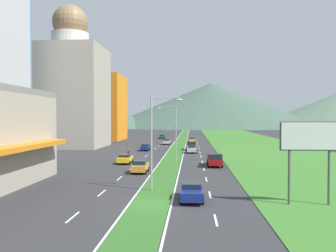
% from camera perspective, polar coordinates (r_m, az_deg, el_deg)
% --- Properties ---
extents(ground_plane, '(600.00, 600.00, 0.00)m').
position_cam_1_polar(ground_plane, '(29.12, -2.98, -12.83)').
color(ground_plane, '#2D2D30').
extents(grass_median, '(3.20, 240.00, 0.06)m').
position_cam_1_polar(grass_median, '(88.38, 1.76, -3.29)').
color(grass_median, '#2D6023').
rests_on(grass_median, ground_plane).
extents(grass_verge_right, '(24.00, 240.00, 0.06)m').
position_cam_1_polar(grass_verge_right, '(89.96, 15.00, -3.25)').
color(grass_verge_right, '#387028').
rests_on(grass_verge_right, ground_plane).
extents(lane_dash_left_2, '(0.16, 2.80, 0.01)m').
position_cam_1_polar(lane_dash_left_2, '(26.46, -15.48, -14.31)').
color(lane_dash_left_2, silver).
rests_on(lane_dash_left_2, ground_plane).
extents(lane_dash_left_3, '(0.16, 2.80, 0.01)m').
position_cam_1_polar(lane_dash_left_3, '(33.89, -10.88, -10.82)').
color(lane_dash_left_3, silver).
rests_on(lane_dash_left_3, ground_plane).
extents(lane_dash_left_4, '(0.16, 2.80, 0.01)m').
position_cam_1_polar(lane_dash_left_4, '(41.53, -8.02, -8.55)').
color(lane_dash_left_4, silver).
rests_on(lane_dash_left_4, ground_plane).
extents(lane_dash_left_5, '(0.16, 2.80, 0.01)m').
position_cam_1_polar(lane_dash_left_5, '(49.28, -6.07, -6.99)').
color(lane_dash_left_5, silver).
rests_on(lane_dash_left_5, ground_plane).
extents(lane_dash_left_6, '(0.16, 2.80, 0.01)m').
position_cam_1_polar(lane_dash_left_6, '(57.10, -4.66, -5.84)').
color(lane_dash_left_6, silver).
rests_on(lane_dash_left_6, ground_plane).
extents(lane_dash_left_7, '(0.16, 2.80, 0.01)m').
position_cam_1_polar(lane_dash_left_7, '(64.96, -3.59, -4.97)').
color(lane_dash_left_7, silver).
rests_on(lane_dash_left_7, ground_plane).
extents(lane_dash_left_8, '(0.16, 2.80, 0.01)m').
position_cam_1_polar(lane_dash_left_8, '(72.85, -2.76, -4.29)').
color(lane_dash_left_8, silver).
rests_on(lane_dash_left_8, ground_plane).
extents(lane_dash_left_9, '(0.16, 2.80, 0.01)m').
position_cam_1_polar(lane_dash_left_9, '(80.76, -2.09, -3.74)').
color(lane_dash_left_9, silver).
rests_on(lane_dash_left_9, ground_plane).
extents(lane_dash_left_10, '(0.16, 2.80, 0.01)m').
position_cam_1_polar(lane_dash_left_10, '(88.69, -1.54, -3.28)').
color(lane_dash_left_10, silver).
rests_on(lane_dash_left_10, ground_plane).
extents(lane_dash_left_11, '(0.16, 2.80, 0.01)m').
position_cam_1_polar(lane_dash_left_11, '(96.63, -1.09, -2.91)').
color(lane_dash_left_11, silver).
rests_on(lane_dash_left_11, ground_plane).
extents(lane_dash_left_12, '(0.16, 2.80, 0.01)m').
position_cam_1_polar(lane_dash_left_12, '(104.58, -0.70, -2.58)').
color(lane_dash_left_12, silver).
rests_on(lane_dash_left_12, ground_plane).
extents(lane_dash_left_13, '(0.16, 2.80, 0.01)m').
position_cam_1_polar(lane_dash_left_13, '(112.53, -0.36, -2.31)').
color(lane_dash_left_13, silver).
rests_on(lane_dash_left_13, ground_plane).
extents(lane_dash_right_2, '(0.16, 2.80, 0.01)m').
position_cam_1_polar(lane_dash_right_2, '(25.10, 7.91, -15.14)').
color(lane_dash_right_2, silver).
rests_on(lane_dash_right_2, ground_plane).
extents(lane_dash_right_3, '(0.16, 2.80, 0.01)m').
position_cam_1_polar(lane_dash_right_3, '(32.84, 6.94, -11.20)').
color(lane_dash_right_3, silver).
rests_on(lane_dash_right_3, ground_plane).
extents(lane_dash_right_4, '(0.16, 2.80, 0.01)m').
position_cam_1_polar(lane_dash_right_4, '(40.67, 6.35, -8.76)').
color(lane_dash_right_4, silver).
rests_on(lane_dash_right_4, ground_plane).
extents(lane_dash_right_5, '(0.16, 2.80, 0.01)m').
position_cam_1_polar(lane_dash_right_5, '(48.56, 5.96, -7.11)').
color(lane_dash_right_5, silver).
rests_on(lane_dash_right_5, ground_plane).
extents(lane_dash_right_6, '(0.16, 2.80, 0.01)m').
position_cam_1_polar(lane_dash_right_6, '(56.48, 5.68, -5.92)').
color(lane_dash_right_6, silver).
rests_on(lane_dash_right_6, ground_plane).
extents(lane_dash_right_7, '(0.16, 2.80, 0.01)m').
position_cam_1_polar(lane_dash_right_7, '(64.42, 5.47, -5.03)').
color(lane_dash_right_7, silver).
rests_on(lane_dash_right_7, ground_plane).
extents(lane_dash_right_8, '(0.16, 2.80, 0.01)m').
position_cam_1_polar(lane_dash_right_8, '(72.37, 5.31, -4.33)').
color(lane_dash_right_8, silver).
rests_on(lane_dash_right_8, ground_plane).
extents(lane_dash_right_9, '(0.16, 2.80, 0.01)m').
position_cam_1_polar(lane_dash_right_9, '(80.33, 5.18, -3.77)').
color(lane_dash_right_9, silver).
rests_on(lane_dash_right_9, ground_plane).
extents(lane_dash_right_10, '(0.16, 2.80, 0.01)m').
position_cam_1_polar(lane_dash_right_10, '(88.30, 5.07, -3.31)').
color(lane_dash_right_10, silver).
rests_on(lane_dash_right_10, ground_plane).
extents(lane_dash_right_11, '(0.16, 2.80, 0.01)m').
position_cam_1_polar(lane_dash_right_11, '(96.27, 4.98, -2.93)').
color(lane_dash_right_11, silver).
rests_on(lane_dash_right_11, ground_plane).
extents(lane_dash_right_12, '(0.16, 2.80, 0.01)m').
position_cam_1_polar(lane_dash_right_12, '(104.24, 4.90, -2.60)').
color(lane_dash_right_12, silver).
rests_on(lane_dash_right_12, ground_plane).
extents(lane_dash_right_13, '(0.16, 2.80, 0.01)m').
position_cam_1_polar(lane_dash_right_13, '(112.22, 4.84, -2.32)').
color(lane_dash_right_13, silver).
rests_on(lane_dash_right_13, ground_plane).
extents(edge_line_median_left, '(0.16, 240.00, 0.01)m').
position_cam_1_polar(edge_line_median_left, '(88.46, 0.62, -3.30)').
color(edge_line_median_left, silver).
rests_on(edge_line_median_left, ground_plane).
extents(edge_line_median_right, '(0.16, 240.00, 0.01)m').
position_cam_1_polar(edge_line_median_right, '(88.33, 2.89, -3.30)').
color(edge_line_median_right, silver).
rests_on(edge_line_median_right, ground_plane).
extents(domed_building, '(16.20, 16.20, 34.73)m').
position_cam_1_polar(domed_building, '(88.37, -15.80, 5.94)').
color(domed_building, '#9E9384').
rests_on(domed_building, ground_plane).
extents(midrise_colored, '(16.13, 16.13, 20.89)m').
position_cam_1_polar(midrise_colored, '(114.62, -11.47, 2.95)').
color(midrise_colored, orange).
rests_on(midrise_colored, ground_plane).
extents(hill_far_left, '(130.16, 130.16, 27.50)m').
position_cam_1_polar(hill_far_left, '(273.35, -15.38, 2.66)').
color(hill_far_left, '#3D5647').
rests_on(hill_far_left, ground_plane).
extents(hill_far_center, '(176.06, 176.06, 36.70)m').
position_cam_1_polar(hill_far_center, '(292.34, 7.15, 3.50)').
color(hill_far_center, '#3D5647').
rests_on(hill_far_center, ground_plane).
extents(street_lamp_near, '(3.11, 0.42, 9.26)m').
position_cam_1_polar(street_lamp_near, '(33.65, -2.18, -1.70)').
color(street_lamp_near, '#99999E').
rests_on(street_lamp_near, ground_plane).
extents(street_lamp_mid, '(3.15, 0.47, 9.05)m').
position_cam_1_polar(street_lamp_mid, '(55.56, 0.94, -0.61)').
color(street_lamp_mid, '#99999E').
rests_on(street_lamp_mid, ground_plane).
extents(billboard_roadside, '(4.71, 0.28, 6.86)m').
position_cam_1_polar(billboard_roadside, '(30.21, 22.35, -2.36)').
color(billboard_roadside, '#4C4C51').
rests_on(billboard_roadside, ground_plane).
extents(car_0, '(2.04, 4.38, 1.45)m').
position_cam_1_polar(car_0, '(93.50, -0.21, -2.59)').
color(car_0, '#B2B2B7').
rests_on(car_0, ground_plane).
extents(car_1, '(1.89, 4.31, 1.44)m').
position_cam_1_polar(car_1, '(101.30, 4.01, -2.30)').
color(car_1, yellow).
rests_on(car_1, ground_plane).
extents(car_2, '(1.96, 4.12, 1.62)m').
position_cam_1_polar(car_2, '(45.31, -4.62, -6.68)').
color(car_2, '#C6842D').
rests_on(car_2, ground_plane).
extents(car_3, '(2.02, 4.70, 1.51)m').
position_cam_1_polar(car_3, '(30.46, 3.95, -10.68)').
color(car_3, navy).
rests_on(car_3, ground_plane).
extents(car_4, '(1.88, 4.30, 1.47)m').
position_cam_1_polar(car_4, '(75.67, -3.77, -3.51)').
color(car_4, navy).
rests_on(car_4, ground_plane).
extents(car_5, '(2.00, 4.04, 1.59)m').
position_cam_1_polar(car_5, '(70.81, 3.95, -3.80)').
color(car_5, '#B2B2B7').
rests_on(car_5, ground_plane).
extents(car_6, '(1.95, 4.36, 1.39)m').
position_cam_1_polar(car_6, '(119.23, -0.99, -1.76)').
color(car_6, '#0C5128').
rests_on(car_6, ground_plane).
extents(car_7, '(2.01, 4.03, 1.46)m').
position_cam_1_polar(car_7, '(54.56, -7.12, -5.39)').
color(car_7, yellow).
rests_on(car_7, ground_plane).
extents(pickup_truck_0, '(2.18, 5.40, 2.00)m').
position_cam_1_polar(pickup_truck_0, '(76.83, 3.93, -3.27)').
color(pickup_truck_0, silver).
rests_on(pickup_truck_0, ground_plane).
extents(pickup_truck_1, '(2.18, 5.40, 2.00)m').
position_cam_1_polar(pickup_truck_1, '(51.44, 7.74, -5.54)').
color(pickup_truck_1, maroon).
rests_on(pickup_truck_1, ground_plane).
extents(motorcycle_rider, '(0.36, 2.00, 1.80)m').
position_cam_1_polar(motorcycle_rider, '(58.43, -6.54, -4.95)').
color(motorcycle_rider, black).
rests_on(motorcycle_rider, ground_plane).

